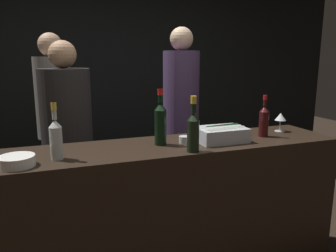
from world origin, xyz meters
TOP-DOWN VIEW (x-y plane):
  - wall_back_chalkboard at (0.00, 2.33)m, footprint 6.40×0.06m
  - bar_counter at (0.00, 0.27)m, footprint 2.38×0.53m
  - ice_bin_with_bottles at (0.37, 0.23)m, footprint 0.34×0.24m
  - bowl_white at (-0.91, 0.13)m, footprint 0.19×0.19m
  - wine_glass at (0.95, 0.35)m, footprint 0.09×0.09m
  - candle_votive at (0.11, 0.27)m, footprint 0.07×0.07m
  - red_wine_bottle_burgundy at (-0.06, 0.29)m, footprint 0.08×0.08m
  - red_wine_bottle_tall at (0.72, 0.25)m, footprint 0.07×0.07m
  - champagne_bottle at (0.08, 0.06)m, footprint 0.07×0.07m
  - rose_wine_bottle at (-0.71, 0.18)m, footprint 0.07×0.07m
  - person_in_hoodie at (-0.61, 0.95)m, footprint 0.39×0.39m
  - person_blond_tee at (0.42, 1.10)m, footprint 0.33×0.33m
  - person_grey_polo at (-0.69, 1.48)m, footprint 0.33×0.33m

SIDE VIEW (x-z plane):
  - bar_counter at x=0.00m, z-range 0.00..0.98m
  - person_in_hoodie at x=-0.61m, z-range 0.09..1.76m
  - person_grey_polo at x=-0.69m, z-range 0.11..1.87m
  - candle_votive at x=0.11m, z-range 0.98..1.02m
  - bowl_white at x=-0.91m, z-range 0.98..1.04m
  - person_blond_tee at x=0.42m, z-range 0.12..1.93m
  - ice_bin_with_bottles at x=0.37m, z-range 0.98..1.09m
  - wine_glass at x=0.95m, z-range 1.01..1.16m
  - red_wine_bottle_tall at x=0.72m, z-range 0.95..1.25m
  - rose_wine_bottle at x=-0.71m, z-range 0.94..1.27m
  - champagne_bottle at x=0.08m, z-range 0.95..1.29m
  - red_wine_bottle_burgundy at x=-0.06m, z-range 0.95..1.32m
  - wall_back_chalkboard at x=0.00m, z-range 0.00..2.80m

